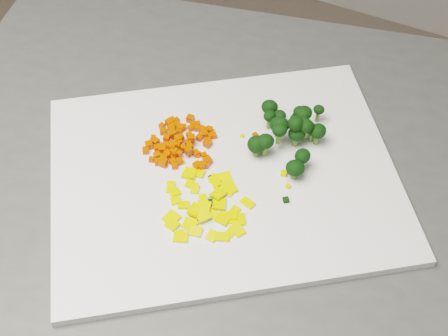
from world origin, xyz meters
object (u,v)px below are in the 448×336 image
at_px(carrot_pile, 180,140).
at_px(cutting_board, 224,176).
at_px(pepper_pile, 203,204).
at_px(broccoli_pile, 297,129).
at_px(counter_block, 245,320).

bearing_deg(carrot_pile, cutting_board, -11.80).
bearing_deg(pepper_pile, cutting_board, 90.93).
distance_m(cutting_board, broccoli_pile, 0.11).
height_order(cutting_board, pepper_pile, pepper_pile).
xyz_separation_m(counter_block, cutting_board, (-0.03, -0.03, 0.46)).
relative_size(counter_block, cutting_board, 2.11).
distance_m(counter_block, broccoli_pile, 0.49).
xyz_separation_m(counter_block, pepper_pile, (-0.03, -0.09, 0.47)).
height_order(counter_block, carrot_pile, carrot_pile).
xyz_separation_m(cutting_board, carrot_pile, (-0.07, 0.01, 0.02)).
height_order(counter_block, broccoli_pile, broccoli_pile).
bearing_deg(pepper_pile, counter_block, 74.17).
bearing_deg(cutting_board, counter_block, 51.62).
xyz_separation_m(cutting_board, broccoli_pile, (0.06, 0.09, 0.03)).
distance_m(carrot_pile, pepper_pile, 0.10).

